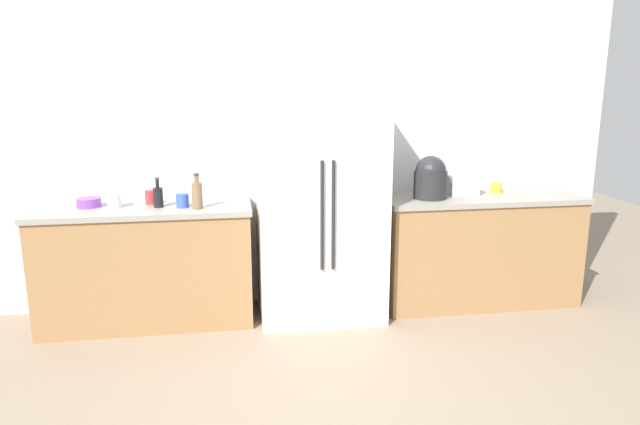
# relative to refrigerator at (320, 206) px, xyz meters

# --- Properties ---
(ground_plane) EXTENTS (11.05, 11.05, 0.00)m
(ground_plane) POSITION_rel_refrigerator_xyz_m (-0.25, -1.35, -0.87)
(ground_plane) COLOR gray
(kitchen_back_panel) EXTENTS (5.52, 0.10, 2.89)m
(kitchen_back_panel) POSITION_rel_refrigerator_xyz_m (-0.25, 0.40, 0.57)
(kitchen_back_panel) COLOR silver
(kitchen_back_panel) RESTS_ON ground_plane
(counter_left) EXTENTS (1.57, 0.60, 0.90)m
(counter_left) POSITION_rel_refrigerator_xyz_m (-1.31, 0.06, -0.42)
(counter_left) COLOR #9E7247
(counter_left) RESTS_ON ground_plane
(counter_right) EXTENTS (1.61, 0.60, 0.90)m
(counter_right) POSITION_rel_refrigerator_xyz_m (1.33, 0.06, -0.42)
(counter_right) COLOR #9E7247
(counter_right) RESTS_ON ground_plane
(refrigerator) EXTENTS (0.94, 0.69, 1.75)m
(refrigerator) POSITION_rel_refrigerator_xyz_m (0.00, 0.00, 0.00)
(refrigerator) COLOR white
(refrigerator) RESTS_ON ground_plane
(toaster) EXTENTS (0.23, 0.16, 0.17)m
(toaster) POSITION_rel_refrigerator_xyz_m (1.19, 0.12, 0.11)
(toaster) COLOR silver
(toaster) RESTS_ON counter_right
(rice_cooker) EXTENTS (0.26, 0.26, 0.33)m
(rice_cooker) POSITION_rel_refrigerator_xyz_m (0.88, 0.02, 0.18)
(rice_cooker) COLOR #262628
(rice_cooker) RESTS_ON counter_right
(bottle_a) EXTENTS (0.08, 0.08, 0.26)m
(bottle_a) POSITION_rel_refrigerator_xyz_m (-0.91, -0.07, 0.13)
(bottle_a) COLOR brown
(bottle_a) RESTS_ON counter_left
(bottle_b) EXTENTS (0.07, 0.07, 0.22)m
(bottle_b) POSITION_rel_refrigerator_xyz_m (-1.19, 0.02, 0.10)
(bottle_b) COLOR black
(bottle_b) RESTS_ON counter_left
(cup_a) EXTENTS (0.10, 0.10, 0.11)m
(cup_a) POSITION_rel_refrigerator_xyz_m (-1.51, 0.06, 0.08)
(cup_a) COLOR white
(cup_a) RESTS_ON counter_left
(cup_b) EXTENTS (0.08, 0.08, 0.10)m
(cup_b) POSITION_rel_refrigerator_xyz_m (-1.26, 0.15, 0.08)
(cup_b) COLOR red
(cup_b) RESTS_ON counter_left
(cup_c) EXTENTS (0.09, 0.09, 0.10)m
(cup_c) POSITION_rel_refrigerator_xyz_m (-1.02, -0.01, 0.07)
(cup_c) COLOR blue
(cup_c) RESTS_ON counter_left
(cup_d) EXTENTS (0.09, 0.09, 0.09)m
(cup_d) POSITION_rel_refrigerator_xyz_m (1.50, 0.15, 0.07)
(cup_d) COLOR yellow
(cup_d) RESTS_ON counter_right
(bowl_a) EXTENTS (0.17, 0.17, 0.06)m
(bowl_a) POSITION_rel_refrigerator_xyz_m (-1.70, 0.12, 0.06)
(bowl_a) COLOR purple
(bowl_a) RESTS_ON counter_left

